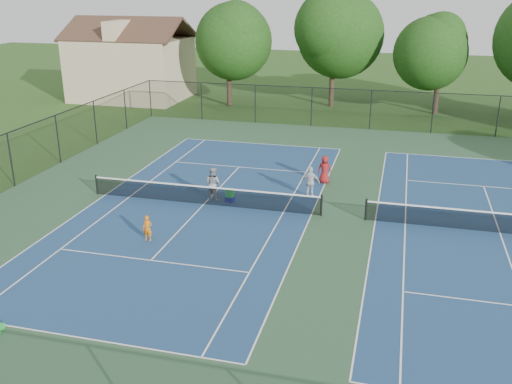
% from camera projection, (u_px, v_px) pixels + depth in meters
% --- Properties ---
extents(ground, '(140.00, 140.00, 0.00)m').
position_uv_depth(ground, '(343.00, 218.00, 27.12)').
color(ground, '#234716').
rests_on(ground, ground).
extents(court_pad, '(36.00, 36.00, 0.01)m').
position_uv_depth(court_pad, '(343.00, 218.00, 27.12)').
color(court_pad, '#2D5036').
rests_on(court_pad, ground).
extents(tennis_court_left, '(12.00, 23.83, 1.07)m').
position_uv_depth(tennis_court_left, '(204.00, 203.00, 28.73)').
color(tennis_court_left, navy).
rests_on(tennis_court_left, ground).
extents(tennis_court_right, '(12.00, 23.83, 1.07)m').
position_uv_depth(tennis_court_right, '(500.00, 231.00, 25.44)').
color(tennis_court_right, navy).
rests_on(tennis_court_right, ground).
extents(perimeter_fence, '(36.08, 36.08, 3.02)m').
position_uv_depth(perimeter_fence, '(345.00, 186.00, 26.57)').
color(perimeter_fence, black).
rests_on(perimeter_fence, ground).
extents(tree_back_a, '(6.80, 6.80, 9.15)m').
position_uv_depth(tree_back_a, '(228.00, 37.00, 49.90)').
color(tree_back_a, '#2D2116').
rests_on(tree_back_a, ground).
extents(tree_back_b, '(7.60, 7.60, 10.03)m').
position_uv_depth(tree_back_b, '(334.00, 31.00, 49.41)').
color(tree_back_b, '#2D2116').
rests_on(tree_back_b, ground).
extents(tree_back_c, '(6.00, 6.00, 8.40)m').
position_uv_depth(tree_back_c, '(442.00, 48.00, 46.77)').
color(tree_back_c, '#2D2116').
rests_on(tree_back_c, ground).
extents(clapboard_house, '(10.80, 8.10, 7.65)m').
position_uv_depth(clapboard_house, '(132.00, 66.00, 54.18)').
color(clapboard_house, tan).
rests_on(clapboard_house, ground).
extents(child_player, '(0.43, 0.29, 1.15)m').
position_uv_depth(child_player, '(147.00, 228.00, 24.56)').
color(child_player, orange).
rests_on(child_player, ground).
extents(instructor, '(1.02, 0.91, 1.74)m').
position_uv_depth(instructor, '(213.00, 183.00, 29.14)').
color(instructor, gray).
rests_on(instructor, ground).
extents(bystander_a, '(0.98, 0.42, 1.66)m').
position_uv_depth(bystander_a, '(311.00, 182.00, 29.47)').
color(bystander_a, silver).
rests_on(bystander_a, ground).
extents(bystander_c, '(0.78, 0.51, 1.58)m').
position_uv_depth(bystander_c, '(325.00, 170.00, 31.58)').
color(bystander_c, maroon).
rests_on(bystander_c, ground).
extents(ball_crate, '(0.49, 0.42, 0.27)m').
position_uv_depth(ball_crate, '(230.00, 199.00, 29.06)').
color(ball_crate, navy).
rests_on(ball_crate, ground).
extents(ball_hopper, '(0.39, 0.34, 0.42)m').
position_uv_depth(ball_hopper, '(230.00, 193.00, 28.94)').
color(ball_hopper, green).
rests_on(ball_hopper, ball_crate).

